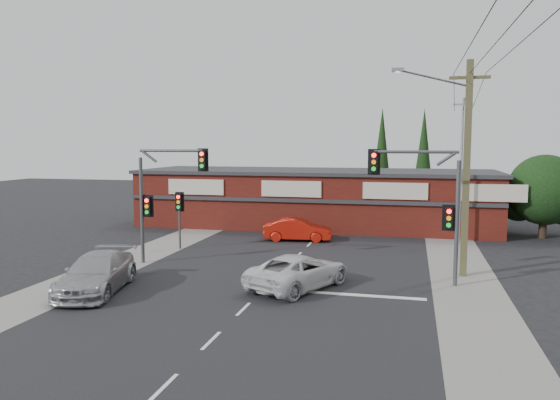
% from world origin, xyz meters
% --- Properties ---
extents(ground, '(120.00, 120.00, 0.00)m').
position_xyz_m(ground, '(0.00, 0.00, 0.00)').
color(ground, black).
rests_on(ground, ground).
extents(road_strip, '(14.00, 70.00, 0.01)m').
position_xyz_m(road_strip, '(0.00, 5.00, 0.01)').
color(road_strip, black).
rests_on(road_strip, ground).
extents(verge_left, '(3.00, 70.00, 0.02)m').
position_xyz_m(verge_left, '(-8.50, 5.00, 0.01)').
color(verge_left, gray).
rests_on(verge_left, ground).
extents(verge_right, '(3.00, 70.00, 0.02)m').
position_xyz_m(verge_right, '(8.50, 5.00, 0.01)').
color(verge_right, gray).
rests_on(verge_right, ground).
extents(stop_line, '(6.50, 0.35, 0.01)m').
position_xyz_m(stop_line, '(3.50, -1.50, 0.01)').
color(stop_line, silver).
rests_on(stop_line, ground).
extents(white_suv, '(4.41, 5.79, 1.46)m').
position_xyz_m(white_suv, '(1.41, -0.90, 0.73)').
color(white_suv, silver).
rests_on(white_suv, ground).
extents(silver_suv, '(3.27, 5.78, 1.58)m').
position_xyz_m(silver_suv, '(-6.74, -3.51, 0.79)').
color(silver_suv, '#ABAEB0').
rests_on(silver_suv, ground).
extents(red_sedan, '(4.47, 2.01, 1.42)m').
position_xyz_m(red_sedan, '(-0.98, 10.29, 0.71)').
color(red_sedan, '#B6180B').
rests_on(red_sedan, ground).
extents(lane_dashes, '(0.12, 32.15, 0.01)m').
position_xyz_m(lane_dashes, '(0.00, -2.72, 0.01)').
color(lane_dashes, silver).
rests_on(lane_dashes, ground).
extents(shop_building, '(27.30, 8.40, 4.22)m').
position_xyz_m(shop_building, '(-0.99, 16.99, 2.13)').
color(shop_building, '#45120D').
rests_on(shop_building, ground).
extents(tree_cluster, '(5.90, 5.10, 5.50)m').
position_xyz_m(tree_cluster, '(14.69, 15.44, 2.90)').
color(tree_cluster, '#2D2116').
rests_on(tree_cluster, ground).
extents(conifer_near, '(1.80, 1.80, 9.25)m').
position_xyz_m(conifer_near, '(3.50, 24.00, 5.48)').
color(conifer_near, '#2D2116').
rests_on(conifer_near, ground).
extents(conifer_far, '(1.80, 1.80, 9.25)m').
position_xyz_m(conifer_far, '(7.00, 26.00, 5.48)').
color(conifer_far, '#2D2116').
rests_on(conifer_far, ground).
extents(traffic_mast_left, '(3.77, 0.27, 5.97)m').
position_xyz_m(traffic_mast_left, '(-6.43, 2.00, 3.93)').
color(traffic_mast_left, '#47494C').
rests_on(traffic_mast_left, ground).
extents(traffic_mast_right, '(3.96, 0.27, 5.97)m').
position_xyz_m(traffic_mast_right, '(6.86, 1.00, 3.95)').
color(traffic_mast_right, '#47494C').
rests_on(traffic_mast_right, ground).
extents(pedestal_signal, '(0.55, 0.27, 3.38)m').
position_xyz_m(pedestal_signal, '(-7.20, 6.01, 2.41)').
color(pedestal_signal, '#47494C').
rests_on(pedestal_signal, ground).
extents(utility_pole, '(4.38, 0.59, 10.00)m').
position_xyz_m(utility_pole, '(8.36, 2.99, 5.40)').
color(utility_pole, brown).
rests_on(utility_pole, ground).
extents(steel_pole, '(1.20, 0.16, 9.00)m').
position_xyz_m(steel_pole, '(9.00, 12.00, 4.70)').
color(steel_pole, gray).
rests_on(steel_pole, ground).
extents(power_lines, '(2.01, 29.00, 1.22)m').
position_xyz_m(power_lines, '(8.47, -2.47, 9.04)').
color(power_lines, black).
rests_on(power_lines, ground).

